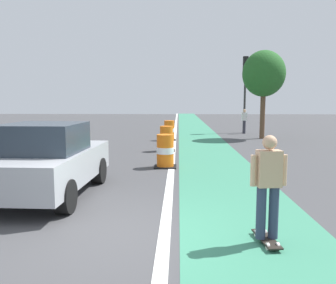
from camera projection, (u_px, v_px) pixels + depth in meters
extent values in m
plane|color=#424244|center=(110.00, 235.00, 5.77)|extent=(100.00, 100.00, 0.00)
cube|color=#387F60|center=(204.00, 144.00, 17.61)|extent=(2.50, 80.00, 0.01)
cube|color=silver|center=(174.00, 144.00, 17.65)|extent=(0.20, 80.00, 0.01)
cube|color=black|center=(266.00, 239.00, 5.47)|extent=(0.31, 0.82, 0.02)
cylinder|color=silver|center=(278.00, 246.00, 5.22)|extent=(0.05, 0.11, 0.11)
cylinder|color=silver|center=(268.00, 246.00, 5.20)|extent=(0.05, 0.11, 0.11)
cylinder|color=silver|center=(265.00, 233.00, 5.73)|extent=(0.05, 0.11, 0.11)
cylinder|color=silver|center=(256.00, 233.00, 5.72)|extent=(0.05, 0.11, 0.11)
cylinder|color=#2D3851|center=(274.00, 212.00, 5.42)|extent=(0.15, 0.15, 0.82)
cylinder|color=#2D3851|center=(261.00, 213.00, 5.41)|extent=(0.15, 0.15, 0.82)
cube|color=tan|center=(269.00, 169.00, 5.33)|extent=(0.38, 0.26, 0.56)
cylinder|color=tan|center=(284.00, 170.00, 5.36)|extent=(0.09, 0.09, 0.48)
cylinder|color=tan|center=(253.00, 171.00, 5.32)|extent=(0.09, 0.09, 0.48)
sphere|color=tan|center=(270.00, 142.00, 5.29)|extent=(0.22, 0.22, 0.22)
cube|color=#9EA0A5|center=(49.00, 166.00, 8.11)|extent=(1.96, 4.15, 0.72)
cube|color=#232D38|center=(43.00, 138.00, 7.78)|extent=(1.67, 1.77, 0.64)
cylinder|color=black|center=(39.00, 170.00, 9.46)|extent=(0.30, 0.69, 0.68)
cylinder|color=black|center=(99.00, 171.00, 9.36)|extent=(0.30, 0.69, 0.68)
cylinder|color=black|center=(65.00, 197.00, 6.84)|extent=(0.30, 0.69, 0.68)
cylinder|color=orange|center=(165.00, 160.00, 11.61)|extent=(0.56, 0.56, 0.42)
cylinder|color=white|center=(165.00, 150.00, 11.57)|extent=(0.57, 0.57, 0.21)
cylinder|color=orange|center=(165.00, 141.00, 11.53)|extent=(0.56, 0.56, 0.42)
cube|color=black|center=(165.00, 167.00, 11.63)|extent=(0.73, 0.73, 0.04)
cylinder|color=orange|center=(166.00, 145.00, 15.30)|extent=(0.56, 0.56, 0.42)
cylinder|color=white|center=(166.00, 138.00, 15.26)|extent=(0.57, 0.57, 0.21)
cylinder|color=orange|center=(166.00, 131.00, 15.23)|extent=(0.56, 0.56, 0.42)
cube|color=black|center=(166.00, 151.00, 15.33)|extent=(0.73, 0.73, 0.04)
cylinder|color=orange|center=(169.00, 136.00, 19.40)|extent=(0.56, 0.56, 0.42)
cylinder|color=white|center=(169.00, 130.00, 19.37)|extent=(0.57, 0.57, 0.21)
cylinder|color=orange|center=(169.00, 124.00, 19.33)|extent=(0.56, 0.56, 0.42)
cube|color=black|center=(169.00, 140.00, 19.43)|extent=(0.73, 0.73, 0.04)
cylinder|color=#2D2D2D|center=(245.00, 102.00, 23.74)|extent=(0.14, 0.14, 4.20)
cube|color=black|center=(246.00, 63.00, 23.43)|extent=(0.32, 0.32, 0.90)
sphere|color=red|center=(248.00, 59.00, 23.40)|extent=(0.16, 0.16, 0.16)
sphere|color=green|center=(248.00, 67.00, 23.46)|extent=(0.16, 0.16, 0.16)
cylinder|color=#33333D|center=(244.00, 127.00, 23.25)|extent=(0.20, 0.20, 0.86)
cube|color=white|center=(244.00, 116.00, 23.17)|extent=(0.34, 0.20, 0.54)
sphere|color=tan|center=(245.00, 111.00, 23.12)|extent=(0.20, 0.20, 0.20)
cylinder|color=brown|center=(262.00, 116.00, 20.13)|extent=(0.28, 0.28, 2.60)
ellipsoid|color=#235B23|center=(264.00, 74.00, 19.84)|extent=(2.40, 2.40, 2.60)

